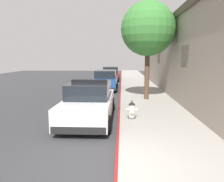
{
  "coord_description": "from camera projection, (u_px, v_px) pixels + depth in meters",
  "views": [
    {
      "loc": [
        0.07,
        -4.65,
        2.57
      ],
      "look_at": [
        -0.4,
        5.85,
        1.0
      ],
      "focal_mm": 35.49,
      "sensor_mm": 36.0,
      "label": 1
    }
  ],
  "objects": [
    {
      "name": "police_cruiser",
      "position": [
        89.0,
        102.0,
        9.26
      ],
      "size": [
        1.94,
        4.84,
        1.68
      ],
      "color": "white",
      "rests_on": "ground"
    },
    {
      "name": "parked_car_dark_far",
      "position": [
        111.0,
        74.0,
        25.62
      ],
      "size": [
        1.94,
        4.84,
        1.56
      ],
      "color": "maroon",
      "rests_on": "ground"
    },
    {
      "name": "ground_plane",
      "position": [
        56.0,
        98.0,
        15.07
      ],
      "size": [
        31.12,
        60.0,
        0.2
      ],
      "primitive_type": "cube",
      "color": "#353538"
    },
    {
      "name": "parked_car_silver_ahead",
      "position": [
        106.0,
        80.0,
        18.37
      ],
      "size": [
        1.94,
        4.84,
        1.56
      ],
      "color": "navy",
      "rests_on": "ground"
    },
    {
      "name": "street_tree",
      "position": [
        148.0,
        29.0,
        12.64
      ],
      "size": [
        3.1,
        3.1,
        5.63
      ],
      "color": "brown",
      "rests_on": "sidewalk_pavement"
    },
    {
      "name": "curb_painted_edge",
      "position": [
        120.0,
        96.0,
        14.85
      ],
      "size": [
        0.08,
        60.0,
        0.14
      ],
      "primitive_type": "cube",
      "color": "maroon",
      "rests_on": "ground"
    },
    {
      "name": "sidewalk_pavement",
      "position": [
        144.0,
        96.0,
        14.77
      ],
      "size": [
        3.12,
        60.0,
        0.14
      ],
      "primitive_type": "cube",
      "color": "#9E9991",
      "rests_on": "ground"
    },
    {
      "name": "fire_hydrant",
      "position": [
        132.0,
        110.0,
        8.94
      ],
      "size": [
        0.44,
        0.4,
        0.76
      ],
      "color": "#4C4C51",
      "rests_on": "sidewalk_pavement"
    }
  ]
}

